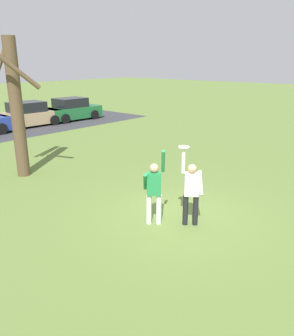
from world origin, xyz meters
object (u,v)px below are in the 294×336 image
(person_defender, at_px, (154,189))
(field_cone_orange, at_px, (150,189))
(frisbee_disc, at_px, (184,147))
(parked_car_tan, at_px, (29,115))
(bare_tree_tall, at_px, (15,105))
(person_catcher, at_px, (191,189))
(parked_car_green, at_px, (72,110))

(person_defender, distance_m, field_cone_orange, 2.24)
(field_cone_orange, bearing_deg, frisbee_disc, -118.53)
(person_defender, relative_size, field_cone_orange, 6.39)
(parked_car_tan, relative_size, bare_tree_tall, 0.85)
(person_catcher, relative_size, field_cone_orange, 6.50)
(frisbee_disc, xyz_separation_m, parked_car_tan, (5.00, 15.74, -1.37))
(person_defender, xyz_separation_m, parked_car_tan, (5.45, 15.17, -0.25))
(person_catcher, height_order, bare_tree_tall, bare_tree_tall)
(person_catcher, height_order, frisbee_disc, frisbee_disc)
(person_defender, xyz_separation_m, bare_tree_tall, (-0.16, 6.24, 1.65))
(parked_car_tan, height_order, field_cone_orange, parked_car_tan)
(frisbee_disc, xyz_separation_m, field_cone_orange, (1.09, 2.00, -1.93))
(person_defender, bearing_deg, field_cone_orange, 95.24)
(person_defender, distance_m, frisbee_disc, 1.33)
(person_catcher, distance_m, bare_tree_tall, 7.22)
(frisbee_disc, height_order, parked_car_green, frisbee_disc)
(bare_tree_tall, bearing_deg, field_cone_orange, -70.73)
(frisbee_disc, distance_m, bare_tree_tall, 6.86)
(parked_car_green, bearing_deg, parked_car_tan, 179.58)
(person_catcher, relative_size, parked_car_tan, 0.50)
(person_defender, xyz_separation_m, field_cone_orange, (1.53, 1.42, -0.82))
(field_cone_orange, bearing_deg, person_defender, -137.09)
(bare_tree_tall, bearing_deg, parked_car_green, 44.38)
(parked_car_green, bearing_deg, frisbee_disc, -116.26)
(frisbee_disc, distance_m, parked_car_green, 17.76)
(person_defender, bearing_deg, parked_car_green, 111.91)
(parked_car_green, bearing_deg, person_catcher, -115.60)
(bare_tree_tall, height_order, field_cone_orange, bare_tree_tall)
(person_catcher, bearing_deg, field_cone_orange, -61.22)
(person_defender, height_order, frisbee_disc, frisbee_disc)
(parked_car_tan, relative_size, field_cone_orange, 13.00)
(person_catcher, height_order, person_defender, person_catcher)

